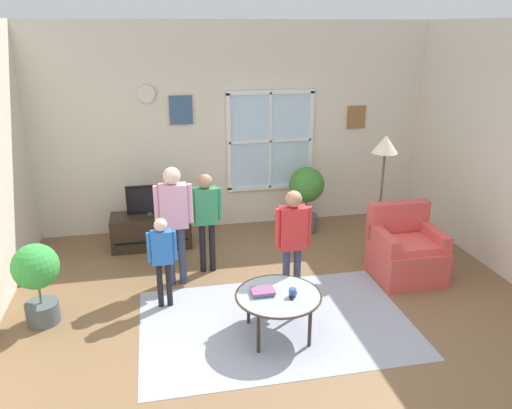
{
  "coord_description": "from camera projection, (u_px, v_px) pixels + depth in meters",
  "views": [
    {
      "loc": [
        -1.17,
        -4.23,
        2.89
      ],
      "look_at": [
        -0.19,
        0.54,
        1.15
      ],
      "focal_mm": 35.1,
      "sensor_mm": 36.0,
      "label": 1
    }
  ],
  "objects": [
    {
      "name": "person_red_shirt",
      "position": [
        293.0,
        235.0,
        5.28
      ],
      "size": [
        0.39,
        0.18,
        1.3
      ],
      "color": "#333851",
      "rests_on": "ground_plane"
    },
    {
      "name": "armchair",
      "position": [
        405.0,
        251.0,
        6.04
      ],
      "size": [
        0.76,
        0.74,
        0.87
      ],
      "color": "#D14C47",
      "rests_on": "ground_plane"
    },
    {
      "name": "potted_plant_by_window",
      "position": [
        306.0,
        192.0,
        7.29
      ],
      "size": [
        0.52,
        0.52,
        0.98
      ],
      "color": "#4C565B",
      "rests_on": "ground_plane"
    },
    {
      "name": "person_pink_shirt",
      "position": [
        174.0,
        213.0,
        5.66
      ],
      "size": [
        0.43,
        0.2,
        1.43
      ],
      "color": "#333851",
      "rests_on": "ground_plane"
    },
    {
      "name": "ground_plane",
      "position": [
        285.0,
        328.0,
        5.1
      ],
      "size": [
        6.35,
        6.42,
        0.02
      ],
      "primitive_type": "cube",
      "color": "brown"
    },
    {
      "name": "cup",
      "position": [
        292.0,
        293.0,
        4.78
      ],
      "size": [
        0.07,
        0.07,
        0.08
      ],
      "primitive_type": "cylinder",
      "color": "#334C8C",
      "rests_on": "coffee_table"
    },
    {
      "name": "book_stack",
      "position": [
        263.0,
        291.0,
        4.84
      ],
      "size": [
        0.22,
        0.18,
        0.05
      ],
      "color": "#587EB8",
      "rests_on": "coffee_table"
    },
    {
      "name": "potted_plant_corner",
      "position": [
        37.0,
        276.0,
        5.01
      ],
      "size": [
        0.46,
        0.46,
        0.87
      ],
      "color": "#4C565B",
      "rests_on": "ground_plane"
    },
    {
      "name": "person_green_shirt",
      "position": [
        206.0,
        212.0,
        6.01
      ],
      "size": [
        0.38,
        0.17,
        1.26
      ],
      "color": "black",
      "rests_on": "ground_plane"
    },
    {
      "name": "area_rug",
      "position": [
        276.0,
        323.0,
        5.16
      ],
      "size": [
        2.76,
        1.83,
        0.01
      ],
      "primitive_type": "cube",
      "color": "#999EAD",
      "rests_on": "ground_plane"
    },
    {
      "name": "coffee_table",
      "position": [
        278.0,
        297.0,
        4.84
      ],
      "size": [
        0.85,
        0.85,
        0.45
      ],
      "color": "#99B2B7",
      "rests_on": "ground_plane"
    },
    {
      "name": "person_blue_shirt",
      "position": [
        162.0,
        252.0,
        5.27
      ],
      "size": [
        0.31,
        0.14,
        1.03
      ],
      "color": "black",
      "rests_on": "ground_plane"
    },
    {
      "name": "remote_near_books",
      "position": [
        293.0,
        296.0,
        4.79
      ],
      "size": [
        0.11,
        0.14,
        0.02
      ],
      "primitive_type": "cube",
      "rotation": [
        0.0,
        0.0,
        -0.54
      ],
      "color": "black",
      "rests_on": "coffee_table"
    },
    {
      "name": "tv_stand",
      "position": [
        151.0,
        230.0,
        6.91
      ],
      "size": [
        1.08,
        0.48,
        0.46
      ],
      "color": "#2D2319",
      "rests_on": "ground_plane"
    },
    {
      "name": "television",
      "position": [
        149.0,
        200.0,
        6.76
      ],
      "size": [
        0.6,
        0.08,
        0.42
      ],
      "color": "#4C4C4C",
      "rests_on": "tv_stand"
    },
    {
      "name": "floor_lamp",
      "position": [
        384.0,
        157.0,
        6.19
      ],
      "size": [
        0.32,
        0.32,
        1.64
      ],
      "color": "black",
      "rests_on": "ground_plane"
    },
    {
      "name": "back_wall",
      "position": [
        237.0,
        128.0,
        7.34
      ],
      "size": [
        5.75,
        0.17,
        2.99
      ],
      "color": "beige",
      "rests_on": "ground_plane"
    }
  ]
}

